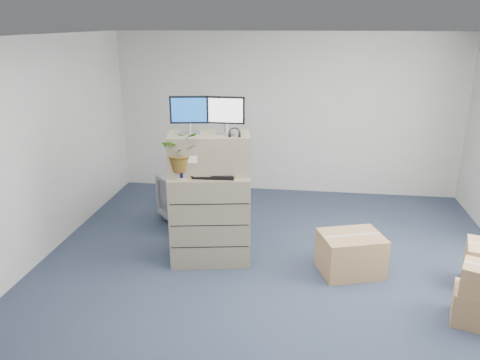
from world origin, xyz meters
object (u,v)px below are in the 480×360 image
Objects in this scene: filing_cabinet_lower at (210,217)px; water_bottle at (219,161)px; potted_plant at (181,156)px; office_chair at (191,196)px; keyboard at (211,176)px; monitor_right at (226,113)px; monitor_left at (189,113)px.

water_bottle is (0.11, 0.07, 0.74)m from filing_cabinet_lower.
potted_plant is 0.71× the size of office_chair.
monitor_right is at bearing 45.46° from keyboard.
potted_plant is (-0.07, -0.20, -0.49)m from monitor_left.
water_bottle is at bearing 79.38° from office_chair.
filing_cabinet_lower is 0.75m from water_bottle.
filing_cabinet_lower is 1.35m from monitor_right.
water_bottle reaches higher than keyboard.
potted_plant reaches higher than water_bottle.
monitor_right reaches higher than potted_plant.
keyboard is 0.23m from water_bottle.
filing_cabinet_lower is at bearing -156.82° from monitor_right.
office_chair is (-0.22, 1.30, -1.01)m from potted_plant.
monitor_left reaches higher than filing_cabinet_lower.
monitor_right is at bearing 12.21° from filing_cabinet_lower.
filing_cabinet_lower is at bearing -17.65° from monitor_left.
monitor_right is 0.77× the size of potted_plant.
monitor_right is 0.78× the size of keyboard.
keyboard is 0.70× the size of office_chair.
filing_cabinet_lower reaches higher than office_chair.
keyboard is at bearing -76.72° from filing_cabinet_lower.
office_chair is (-0.56, 1.23, -0.76)m from keyboard.
filing_cabinet_lower is 1.99× the size of keyboard.
monitor_right is 0.60m from water_bottle.
filing_cabinet_lower is at bearing -146.47° from water_bottle.
monitor_left is 1.45× the size of water_bottle.
monitor_left is 1.87m from office_chair.
potted_plant is (-0.34, -0.07, 0.25)m from keyboard.
monitor_right is 0.74m from potted_plant.
filing_cabinet_lower is 1.38× the size of office_chair.
monitor_right reaches higher than filing_cabinet_lower.
potted_plant is at bearing -149.89° from water_bottle.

